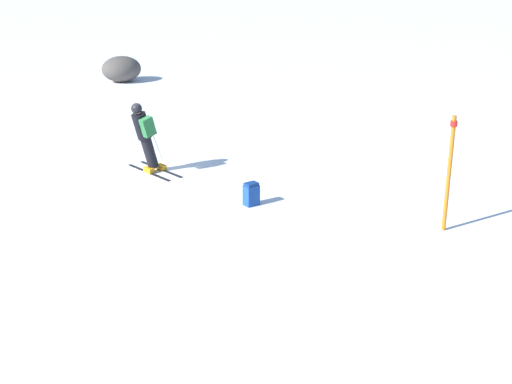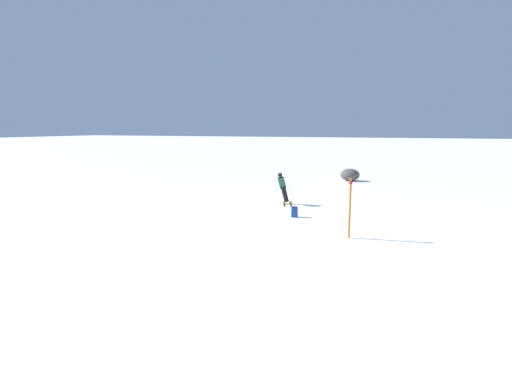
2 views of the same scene
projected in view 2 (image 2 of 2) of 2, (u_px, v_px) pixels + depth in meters
The scene contains 5 objects.
ground_plane at pixel (268, 203), 22.41m from camera, with size 300.00×300.00×0.00m, color white.
skier at pixel (283, 186), 21.85m from camera, with size 1.28×1.73×1.79m.
spare_backpack at pixel (295, 212), 18.77m from camera, with size 0.34×0.28×0.50m.
exposed_boulder_0 at pixel (350, 175), 31.44m from camera, with size 1.50×1.28×0.98m, color #4C4742.
trail_marker at pixel (350, 206), 15.07m from camera, with size 0.13×0.13×2.29m.
Camera 2 is at (-7.14, 20.85, 4.18)m, focal length 28.00 mm.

